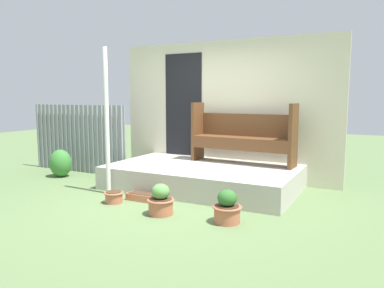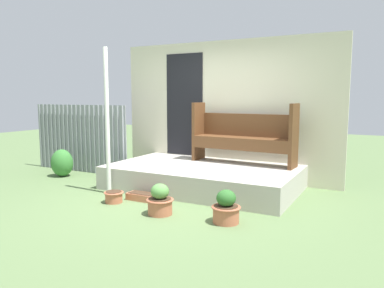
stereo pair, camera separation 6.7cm
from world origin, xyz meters
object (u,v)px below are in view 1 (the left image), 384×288
at_px(support_post, 107,122).
at_px(flower_pot_right, 227,208).
at_px(flower_pot_middle, 161,201).
at_px(shrub_by_fence, 61,163).
at_px(planter_box_rect, 143,197).
at_px(bench, 243,133).
at_px(flower_pot_left, 114,196).

distance_m(support_post, flower_pot_right, 2.48).
distance_m(flower_pot_middle, shrub_by_fence, 3.21).
distance_m(support_post, shrub_by_fence, 1.99).
bearing_deg(flower_pot_middle, shrub_by_fence, 159.53).
distance_m(support_post, flower_pot_middle, 1.74).
relative_size(flower_pot_right, planter_box_rect, 0.83).
distance_m(bench, planter_box_rect, 2.11).
xyz_separation_m(flower_pot_right, shrub_by_fence, (-3.92, 1.02, 0.09)).
bearing_deg(flower_pot_left, flower_pot_middle, -9.56).
bearing_deg(flower_pot_right, planter_box_rect, 166.80).
height_order(flower_pot_left, flower_pot_middle, flower_pot_middle).
xyz_separation_m(flower_pot_middle, planter_box_rect, (-0.59, 0.46, -0.13)).
distance_m(flower_pot_middle, flower_pot_right, 0.91).
height_order(support_post, flower_pot_right, support_post).
relative_size(bench, planter_box_rect, 3.68).
relative_size(flower_pot_middle, shrub_by_fence, 0.78).
height_order(flower_pot_left, shrub_by_fence, shrub_by_fence).
distance_m(support_post, planter_box_rect, 1.33).
bearing_deg(planter_box_rect, flower_pot_middle, -37.43).
bearing_deg(support_post, bench, 42.55).
relative_size(support_post, planter_box_rect, 4.59).
xyz_separation_m(bench, planter_box_rect, (-0.98, -1.66, -0.86)).
height_order(bench, shrub_by_fence, bench).
xyz_separation_m(flower_pot_middle, shrub_by_fence, (-3.01, 1.12, 0.09)).
height_order(support_post, flower_pot_middle, support_post).
bearing_deg(bench, flower_pot_middle, -97.37).
relative_size(flower_pot_left, planter_box_rect, 0.58).
bearing_deg(shrub_by_fence, planter_box_rect, -15.46).
distance_m(planter_box_rect, shrub_by_fence, 2.51).
height_order(support_post, planter_box_rect, support_post).
bearing_deg(shrub_by_fence, flower_pot_right, -14.60).
xyz_separation_m(flower_pot_middle, flower_pot_right, (0.91, 0.10, 0.00)).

